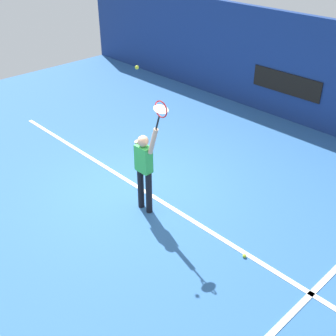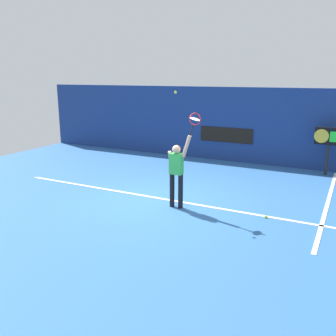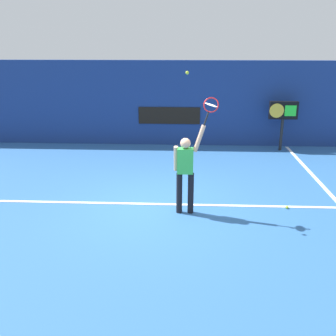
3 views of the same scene
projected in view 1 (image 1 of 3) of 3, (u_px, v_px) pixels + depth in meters
ground_plane at (137, 191)px, 9.50m from camera, size 18.00×18.00×0.00m
back_wall at (291, 68)px, 12.13m from camera, size 18.00×0.20×2.99m
sponsor_banner_center at (286, 83)px, 12.27m from camera, size 2.20×0.03×0.60m
court_baseline at (141, 189)px, 9.56m from camera, size 10.00×0.10×0.01m
tennis_player at (144, 167)px, 8.42m from camera, size 0.66×0.31×1.98m
tennis_racket at (161, 111)px, 7.42m from camera, size 0.39×0.27×0.63m
tennis_ball at (137, 67)px, 7.32m from camera, size 0.07×0.07×0.07m
spare_ball at (244, 256)px, 7.68m from camera, size 0.07×0.07×0.07m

